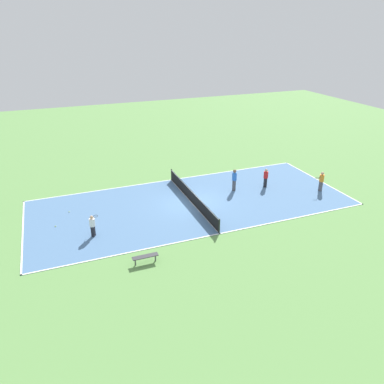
{
  "coord_description": "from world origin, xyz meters",
  "views": [
    {
      "loc": [
        -23.29,
        9.16,
        12.21
      ],
      "look_at": [
        0.0,
        0.0,
        0.9
      ],
      "focal_mm": 35.0,
      "sensor_mm": 36.0,
      "label": 1
    }
  ],
  "objects_px": {
    "player_near_blue": "(234,178)",
    "player_coach_red": "(266,177)",
    "tennis_ball_midcourt": "(69,212)",
    "tennis_ball_left_sideline": "(55,226)",
    "bench": "(145,257)",
    "tennis_ball_far_baseline": "(198,204)",
    "player_near_white": "(92,225)",
    "player_center_orange": "(321,180)",
    "tennis_net": "(192,197)"
  },
  "relations": [
    {
      "from": "player_center_orange",
      "to": "tennis_ball_left_sideline",
      "type": "distance_m",
      "value": 20.05
    },
    {
      "from": "player_near_blue",
      "to": "player_coach_red",
      "type": "distance_m",
      "value": 2.72
    },
    {
      "from": "tennis_ball_far_baseline",
      "to": "tennis_net",
      "type": "bearing_deg",
      "value": 33.99
    },
    {
      "from": "tennis_net",
      "to": "tennis_ball_far_baseline",
      "type": "distance_m",
      "value": 0.73
    },
    {
      "from": "player_near_blue",
      "to": "tennis_ball_left_sideline",
      "type": "height_order",
      "value": "player_near_blue"
    },
    {
      "from": "bench",
      "to": "tennis_ball_midcourt",
      "type": "bearing_deg",
      "value": -66.47
    },
    {
      "from": "player_center_orange",
      "to": "tennis_ball_left_sideline",
      "type": "height_order",
      "value": "player_center_orange"
    },
    {
      "from": "tennis_ball_left_sideline",
      "to": "player_near_white",
      "type": "bearing_deg",
      "value": -134.01
    },
    {
      "from": "bench",
      "to": "player_near_white",
      "type": "distance_m",
      "value": 4.61
    },
    {
      "from": "tennis_net",
      "to": "player_near_white",
      "type": "xyz_separation_m",
      "value": [
        -2.16,
        7.49,
        0.3
      ]
    },
    {
      "from": "player_center_orange",
      "to": "tennis_ball_far_baseline",
      "type": "relative_size",
      "value": 23.62
    },
    {
      "from": "player_coach_red",
      "to": "tennis_ball_far_baseline",
      "type": "xyz_separation_m",
      "value": [
        -1.05,
        6.33,
        -0.85
      ]
    },
    {
      "from": "bench",
      "to": "player_center_orange",
      "type": "distance_m",
      "value": 16.14
    },
    {
      "from": "tennis_net",
      "to": "tennis_ball_left_sideline",
      "type": "relative_size",
      "value": 140.17
    },
    {
      "from": "player_near_blue",
      "to": "player_coach_red",
      "type": "xyz_separation_m",
      "value": [
        -0.29,
        -2.7,
        -0.15
      ]
    },
    {
      "from": "tennis_ball_far_baseline",
      "to": "player_near_white",
      "type": "bearing_deg",
      "value": 102.31
    },
    {
      "from": "tennis_ball_left_sideline",
      "to": "tennis_ball_far_baseline",
      "type": "bearing_deg",
      "value": -92.34
    },
    {
      "from": "player_near_white",
      "to": "tennis_ball_midcourt",
      "type": "distance_m",
      "value": 4.17
    },
    {
      "from": "tennis_net",
      "to": "tennis_ball_midcourt",
      "type": "bearing_deg",
      "value": 78.44
    },
    {
      "from": "player_near_blue",
      "to": "player_center_orange",
      "type": "xyz_separation_m",
      "value": [
        -2.58,
        -6.36,
        -0.11
      ]
    },
    {
      "from": "tennis_net",
      "to": "player_center_orange",
      "type": "relative_size",
      "value": 5.93
    },
    {
      "from": "tennis_ball_midcourt",
      "to": "tennis_ball_left_sideline",
      "type": "relative_size",
      "value": 1.0
    },
    {
      "from": "player_coach_red",
      "to": "tennis_ball_midcourt",
      "type": "xyz_separation_m",
      "value": [
        1.18,
        15.29,
        -0.85
      ]
    },
    {
      "from": "player_coach_red",
      "to": "player_near_blue",
      "type": "bearing_deg",
      "value": -84.34
    },
    {
      "from": "tennis_ball_midcourt",
      "to": "tennis_ball_left_sideline",
      "type": "distance_m",
      "value": 2.09
    },
    {
      "from": "player_center_orange",
      "to": "tennis_ball_far_baseline",
      "type": "bearing_deg",
      "value": -21.54
    },
    {
      "from": "player_center_orange",
      "to": "bench",
      "type": "bearing_deg",
      "value": 1.54
    },
    {
      "from": "tennis_net",
      "to": "player_coach_red",
      "type": "height_order",
      "value": "player_coach_red"
    },
    {
      "from": "player_near_blue",
      "to": "tennis_ball_left_sideline",
      "type": "relative_size",
      "value": 26.2
    },
    {
      "from": "player_near_blue",
      "to": "tennis_ball_far_baseline",
      "type": "distance_m",
      "value": 3.99
    },
    {
      "from": "tennis_ball_midcourt",
      "to": "player_center_orange",
      "type": "bearing_deg",
      "value": -100.37
    },
    {
      "from": "player_near_white",
      "to": "bench",
      "type": "bearing_deg",
      "value": -121.32
    },
    {
      "from": "tennis_ball_left_sideline",
      "to": "player_center_orange",
      "type": "bearing_deg",
      "value": -94.72
    },
    {
      "from": "tennis_net",
      "to": "player_near_white",
      "type": "bearing_deg",
      "value": 106.1
    },
    {
      "from": "tennis_ball_midcourt",
      "to": "tennis_ball_far_baseline",
      "type": "relative_size",
      "value": 1.0
    },
    {
      "from": "player_near_blue",
      "to": "player_center_orange",
      "type": "distance_m",
      "value": 6.87
    },
    {
      "from": "tennis_ball_far_baseline",
      "to": "player_coach_red",
      "type": "bearing_deg",
      "value": -80.57
    },
    {
      "from": "player_near_blue",
      "to": "tennis_ball_left_sideline",
      "type": "xyz_separation_m",
      "value": [
        -0.93,
        13.6,
        -0.99
      ]
    },
    {
      "from": "player_coach_red",
      "to": "tennis_ball_midcourt",
      "type": "relative_size",
      "value": 22.91
    },
    {
      "from": "player_center_orange",
      "to": "player_coach_red",
      "type": "distance_m",
      "value": 4.32
    },
    {
      "from": "tennis_net",
      "to": "player_near_blue",
      "type": "distance_m",
      "value": 4.06
    },
    {
      "from": "bench",
      "to": "player_near_white",
      "type": "xyz_separation_m",
      "value": [
        3.99,
        2.28,
        0.44
      ]
    },
    {
      "from": "player_near_blue",
      "to": "tennis_ball_left_sideline",
      "type": "distance_m",
      "value": 13.67
    },
    {
      "from": "player_near_blue",
      "to": "player_near_white",
      "type": "height_order",
      "value": "player_near_blue"
    },
    {
      "from": "tennis_net",
      "to": "player_near_blue",
      "type": "relative_size",
      "value": 5.35
    },
    {
      "from": "tennis_ball_far_baseline",
      "to": "bench",
      "type": "bearing_deg",
      "value": 135.88
    },
    {
      "from": "player_coach_red",
      "to": "bench",
      "type": "bearing_deg",
      "value": -48.68
    },
    {
      "from": "bench",
      "to": "tennis_ball_left_sideline",
      "type": "distance_m",
      "value": 7.56
    },
    {
      "from": "bench",
      "to": "player_center_orange",
      "type": "relative_size",
      "value": 0.91
    },
    {
      "from": "tennis_net",
      "to": "player_near_white",
      "type": "distance_m",
      "value": 7.8
    }
  ]
}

